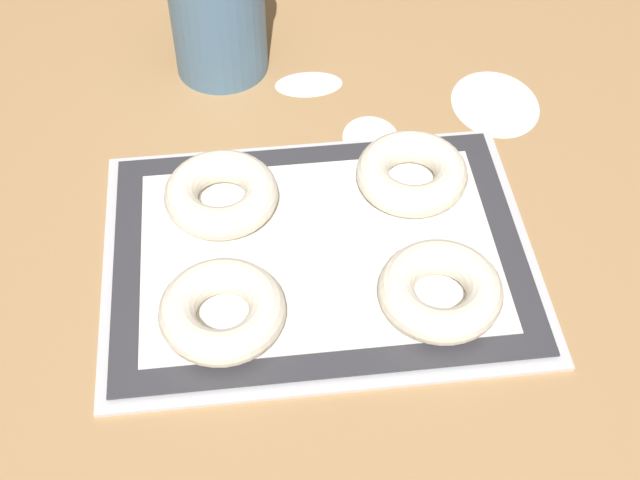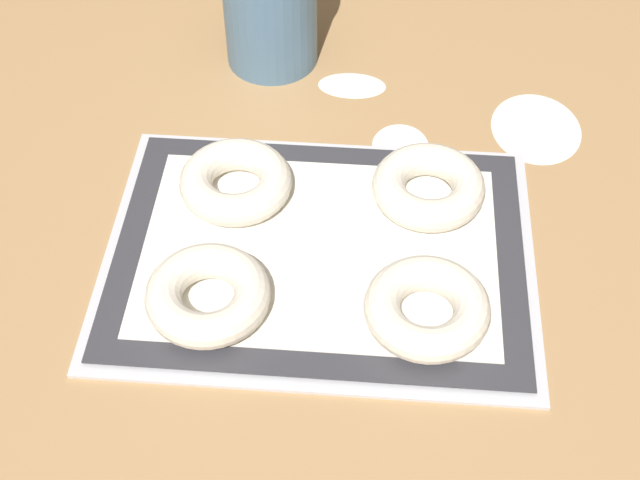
# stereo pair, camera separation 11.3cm
# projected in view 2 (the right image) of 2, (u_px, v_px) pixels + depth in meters

# --- Properties ---
(ground_plane) EXTENTS (2.80, 2.80, 0.00)m
(ground_plane) POSITION_uv_depth(u_px,v_px,m) (319.00, 256.00, 0.93)
(ground_plane) COLOR #A87F51
(baking_tray) EXTENTS (0.45, 0.34, 0.01)m
(baking_tray) POSITION_uv_depth(u_px,v_px,m) (320.00, 256.00, 0.92)
(baking_tray) COLOR silver
(baking_tray) RESTS_ON ground_plane
(baking_mat) EXTENTS (0.42, 0.31, 0.00)m
(baking_mat) POSITION_uv_depth(u_px,v_px,m) (320.00, 253.00, 0.92)
(baking_mat) COLOR #333338
(baking_mat) RESTS_ON baking_tray
(bagel_front_left) EXTENTS (0.12, 0.12, 0.04)m
(bagel_front_left) POSITION_uv_depth(u_px,v_px,m) (208.00, 295.00, 0.86)
(bagel_front_left) COLOR silver
(bagel_front_left) RESTS_ON baking_mat
(bagel_front_right) EXTENTS (0.12, 0.12, 0.04)m
(bagel_front_right) POSITION_uv_depth(u_px,v_px,m) (427.00, 308.00, 0.85)
(bagel_front_right) COLOR silver
(bagel_front_right) RESTS_ON baking_mat
(bagel_back_left) EXTENTS (0.12, 0.12, 0.04)m
(bagel_back_left) POSITION_uv_depth(u_px,v_px,m) (236.00, 182.00, 0.96)
(bagel_back_left) COLOR silver
(bagel_back_left) RESTS_ON baking_mat
(bagel_back_right) EXTENTS (0.12, 0.12, 0.04)m
(bagel_back_right) POSITION_uv_depth(u_px,v_px,m) (428.00, 187.00, 0.95)
(bagel_back_right) COLOR silver
(bagel_back_right) RESTS_ON baking_mat
(flour_patch_near) EXTENTS (0.07, 0.08, 0.00)m
(flour_patch_near) POSITION_uv_depth(u_px,v_px,m) (401.00, 145.00, 1.04)
(flour_patch_near) COLOR white
(flour_patch_near) RESTS_ON ground_plane
(flour_patch_far) EXTENTS (0.08, 0.05, 0.00)m
(flour_patch_far) POSITION_uv_depth(u_px,v_px,m) (352.00, 85.00, 1.11)
(flour_patch_far) COLOR white
(flour_patch_far) RESTS_ON ground_plane
(flour_patch_side) EXTENTS (0.11, 0.13, 0.00)m
(flour_patch_side) POSITION_uv_depth(u_px,v_px,m) (536.00, 127.00, 1.06)
(flour_patch_side) COLOR white
(flour_patch_side) RESTS_ON ground_plane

